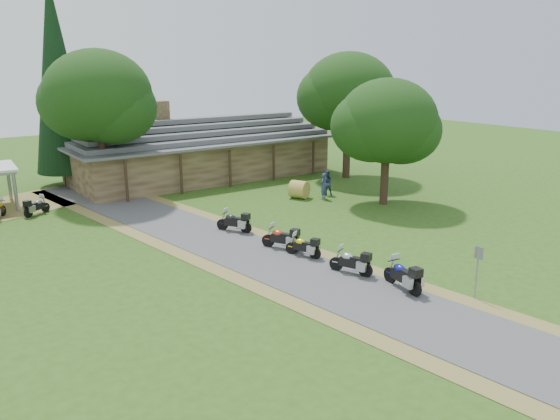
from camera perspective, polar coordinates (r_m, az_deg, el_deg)
ground at (r=22.91m, az=6.91°, el=-8.32°), size 120.00×120.00×0.00m
driveway at (r=25.49m, az=-0.02°, el=-5.71°), size 51.95×51.95×0.00m
lodge at (r=44.82m, az=-8.21°, el=6.51°), size 21.40×9.40×4.90m
motorcycle_row_a at (r=23.14m, az=12.69°, el=-6.53°), size 0.92×2.05×1.36m
motorcycle_row_b at (r=24.39m, az=7.42°, el=-5.26°), size 1.22×1.92×1.25m
motorcycle_row_c at (r=26.33m, az=2.43°, el=-3.70°), size 1.12×1.78×1.16m
motorcycle_row_d at (r=27.32m, az=0.14°, el=-2.82°), size 1.44×1.97×1.30m
motorcycle_row_e at (r=30.21m, az=-4.84°, el=-1.12°), size 1.48×1.91×1.28m
motorcycle_carport_b at (r=36.71m, az=-24.09°, el=0.44°), size 1.75×1.38×1.17m
person_a at (r=37.40m, az=4.56°, el=2.75°), size 0.75×0.68×2.14m
person_b at (r=38.58m, az=4.89°, el=3.07°), size 0.70×0.60×2.07m
hay_bale at (r=37.67m, az=2.01°, el=2.16°), size 1.59×1.55×1.23m
sign_post at (r=22.93m, az=19.88°, el=-6.17°), size 0.40×0.07×2.20m
oak_lodge_left at (r=38.49m, az=-18.30°, el=9.29°), size 7.05×7.05×11.29m
oak_lodge_right at (r=44.18m, az=7.13°, el=10.46°), size 7.23×7.23×11.09m
oak_driveway at (r=36.04m, az=11.07°, el=7.46°), size 6.37×6.37×8.84m
cedar_near at (r=43.86m, az=-22.20°, el=12.18°), size 4.15×4.15×15.25m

